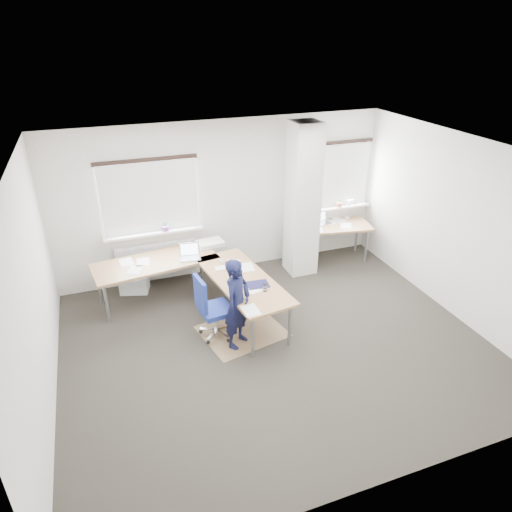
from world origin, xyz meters
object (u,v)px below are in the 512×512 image
object	(u,v)px
desk_main	(200,270)
desk_side	(334,227)
task_chair	(214,320)
person	(237,304)

from	to	relation	value
desk_main	desk_side	xyz separation A→B (m)	(2.87, 0.84, -0.01)
task_chair	person	xyz separation A→B (m)	(0.27, -0.30, 0.40)
task_chair	person	distance (m)	0.57
desk_side	task_chair	distance (m)	3.35
task_chair	desk_main	bearing A→B (deg)	81.42
person	desk_side	bearing A→B (deg)	-5.43
task_chair	person	world-z (taller)	person
person	task_chair	bearing A→B (deg)	90.54
desk_main	task_chair	bearing A→B (deg)	-99.29
desk_main	task_chair	size ratio (longest dim) A/B	2.67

